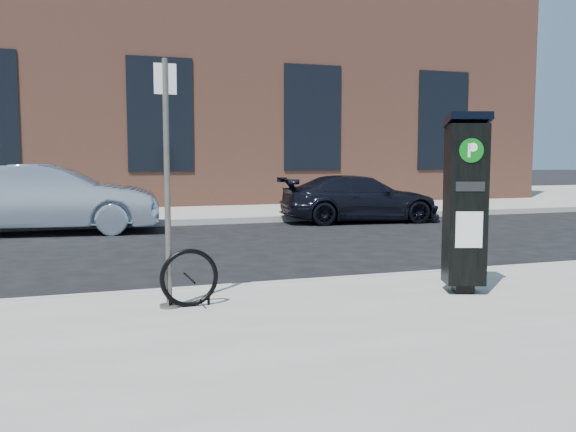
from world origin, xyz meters
name	(u,v)px	position (x,y,z in m)	size (l,w,h in m)	color
ground	(277,293)	(0.00, 0.00, 0.00)	(120.00, 120.00, 0.00)	black
sidewalk_far	(155,205)	(0.00, 14.00, 0.07)	(60.00, 12.00, 0.15)	gray
curb_near	(277,287)	(0.00, -0.02, 0.07)	(60.00, 0.12, 0.16)	#9E9B93
curb_far	(181,222)	(0.00, 8.02, 0.07)	(60.00, 0.12, 0.16)	#9E9B93
building	(144,93)	(0.00, 17.00, 4.15)	(28.00, 10.05, 8.25)	brown
parking_kiosk	(465,201)	(1.86, -1.27, 1.20)	(0.58, 0.55, 2.05)	black
sign_pole	(167,186)	(-1.45, -0.92, 1.41)	(0.22, 0.20, 2.54)	#5A534F
bike_rack	(189,278)	(-1.25, -0.95, 0.45)	(0.62, 0.07, 0.61)	black
car_silver	(51,199)	(-2.98, 7.35, 0.77)	(1.64, 4.70, 1.55)	#8999AF
car_dark	(360,199)	(4.62, 7.40, 0.61)	(1.72, 4.22, 1.22)	black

